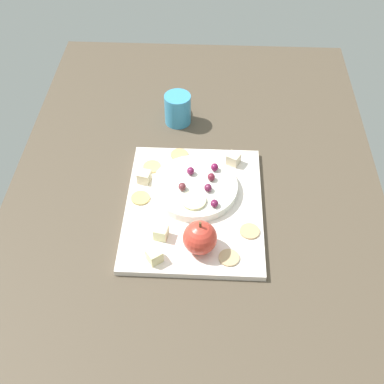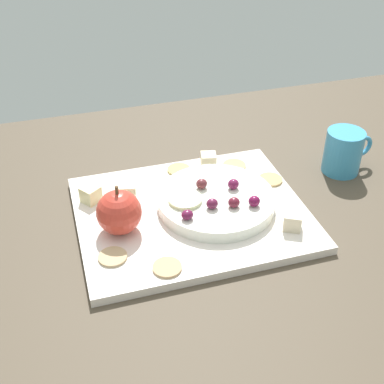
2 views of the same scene
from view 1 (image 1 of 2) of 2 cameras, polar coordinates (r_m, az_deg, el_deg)
table at (r=112.08cm, az=0.31°, el=-0.72°), size 124.33×83.20×3.43cm
platter at (r=107.20cm, az=-0.01°, el=-1.68°), size 35.32×28.86×1.38cm
serving_dish at (r=108.71cm, az=0.54°, el=0.51°), size 18.56×18.56×1.98cm
apple_whole at (r=96.74cm, az=0.91°, el=-5.21°), size 6.68×6.68×6.68cm
apple_stem at (r=93.67cm, az=0.94°, el=-3.72°), size 0.50×0.50×1.20cm
cheese_cube_0 at (r=115.07cm, az=4.73°, el=3.75°), size 3.53×3.53×2.61cm
cheese_cube_1 at (r=100.32cm, az=-3.53°, el=-4.60°), size 3.10×3.10×2.61cm
cheese_cube_2 at (r=111.03cm, az=-5.43°, el=1.72°), size 3.13×3.13×2.61cm
cheese_cube_3 at (r=96.94cm, az=-4.29°, el=-7.24°), size 3.65×3.65×2.61cm
cracker_0 at (r=102.41cm, az=6.56°, el=-4.44°), size 4.04×4.04×0.40cm
cracker_1 at (r=108.25cm, az=-5.86°, el=-0.68°), size 4.04×4.04×0.40cm
cracker_2 at (r=98.05cm, az=4.21°, el=-7.44°), size 4.04×4.04×0.40cm
cracker_3 at (r=114.81cm, az=-4.56°, el=2.88°), size 4.04×4.04×0.40cm
cracker_4 at (r=117.42cm, az=-1.44°, el=4.26°), size 4.04×4.04×0.40cm
grape_0 at (r=106.42cm, az=-1.12°, el=0.62°), size 1.80×1.62×1.64cm
grape_1 at (r=103.37cm, az=2.56°, el=-1.30°), size 1.80×1.62×1.46cm
grape_2 at (r=108.52cm, az=2.20°, el=1.72°), size 1.80×1.62×1.60cm
grape_3 at (r=109.70cm, az=-0.16°, el=2.40°), size 1.80×1.62×1.69cm
grape_4 at (r=106.23cm, az=1.83°, el=0.49°), size 1.80×1.62×1.62cm
grape_5 at (r=110.64cm, az=2.58°, el=2.83°), size 1.80×1.62×1.70cm
apple_slice_0 at (r=104.35cm, az=-0.07°, el=-0.99°), size 5.20×5.20×0.60cm
cup at (r=126.96cm, az=-1.64°, el=9.43°), size 9.74×6.57×7.84cm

